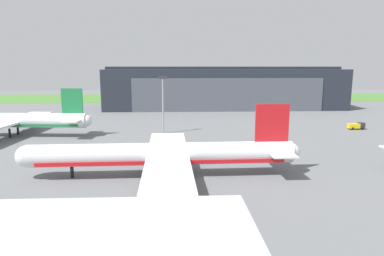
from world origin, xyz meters
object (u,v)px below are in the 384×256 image
(maintenance_hangar, at_px, (224,88))
(apron_light_mast, at_px, (163,100))
(ops_van, at_px, (356,126))
(airliner_near_right, at_px, (163,155))
(airliner_far_left, at_px, (7,121))

(maintenance_hangar, height_order, apron_light_mast, maintenance_hangar)
(ops_van, relative_size, apron_light_mast, 0.30)
(airliner_near_right, xyz_separation_m, ops_van, (56.84, 42.06, -2.69))
(airliner_far_left, bearing_deg, ops_van, 3.30)
(ops_van, bearing_deg, maintenance_hangar, 120.06)
(maintenance_hangar, distance_m, ops_van, 65.94)
(maintenance_hangar, height_order, airliner_far_left, maintenance_hangar)
(airliner_near_right, xyz_separation_m, apron_light_mast, (-1.41, 38.16, 5.90))
(ops_van, distance_m, apron_light_mast, 59.00)
(apron_light_mast, bearing_deg, airliner_far_left, -177.43)
(airliner_near_right, height_order, apron_light_mast, apron_light_mast)
(airliner_near_right, relative_size, ops_van, 9.88)
(maintenance_hangar, relative_size, airliner_far_left, 2.25)
(maintenance_hangar, height_order, ops_van, maintenance_hangar)
(airliner_near_right, bearing_deg, airliner_far_left, 140.33)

